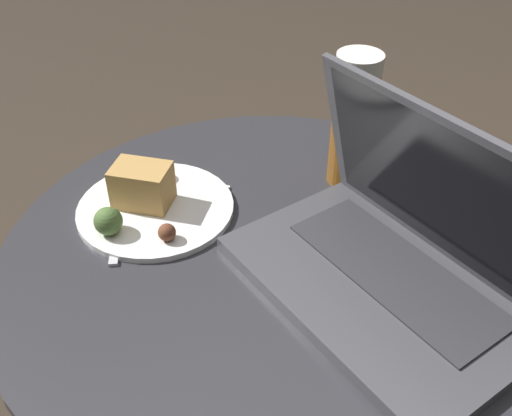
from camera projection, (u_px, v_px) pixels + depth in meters
name	position (u px, v px, depth m)	size (l,w,h in m)	color
table	(271.00, 324.00, 0.90)	(0.74, 0.74, 0.56)	#9E9EA3
napkin	(168.00, 201.00, 0.89)	(0.19, 0.17, 0.00)	white
laptop	(396.00, 255.00, 0.73)	(0.42, 0.32, 0.24)	#47474C
beer_glass	(353.00, 121.00, 0.88)	(0.07, 0.07, 0.21)	brown
snack_plate	(148.00, 201.00, 0.86)	(0.23, 0.23, 0.07)	white
fork	(120.00, 218.00, 0.86)	(0.13, 0.13, 0.00)	silver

